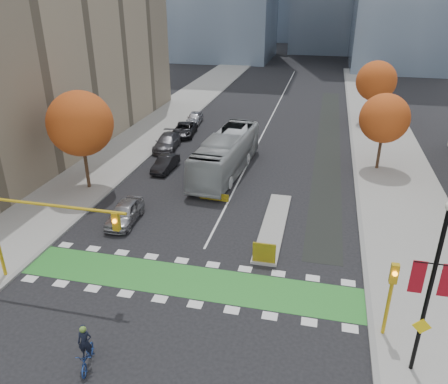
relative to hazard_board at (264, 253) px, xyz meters
The scene contains 24 objects.
ground 5.85m from the hazard_board, 133.60° to the right, with size 300.00×300.00×0.00m, color black.
sidewalk_west 23.59m from the hazard_board, 137.92° to the left, with size 7.00×120.00×0.15m, color gray.
sidewalk_east 18.45m from the hazard_board, 58.98° to the left, with size 7.00×120.00×0.15m, color gray.
curb_west 21.12m from the hazard_board, 131.54° to the left, with size 0.30×120.00×0.16m, color gray.
curb_east 16.92m from the hazard_board, 69.21° to the left, with size 0.30×120.00×0.16m, color gray.
bike_crossing 4.89m from the hazard_board, 145.98° to the right, with size 20.00×3.00×0.01m, color #297F2B.
centre_line 36.03m from the hazard_board, 96.38° to the left, with size 0.15×70.00×0.01m, color silver.
bike_lane_paint 26.05m from the hazard_board, 82.27° to the left, with size 2.50×50.00×0.01m, color black.
median_island 4.85m from the hazard_board, 90.00° to the left, with size 1.60×10.00×0.16m, color gray.
hazard_board is the anchor object (origin of this frame).
building_west 35.18m from the hazard_board, 147.56° to the left, with size 16.00×44.00×25.00m, color gray.
tree_west 18.44m from the hazard_board, 154.01° to the left, with size 5.20×5.20×8.22m.
tree_east_near 19.93m from the hazard_board, 65.80° to the left, with size 4.40×4.40×7.08m.
tree_east_far 35.13m from the hazard_board, 75.88° to the left, with size 4.80×4.80×7.65m.
traffic_signal_west 13.23m from the hazard_board, 158.45° to the right, with size 8.53×0.56×5.20m.
traffic_signal_east 8.26m from the hazard_board, 35.92° to the right, with size 0.35×0.43×4.10m.
banner_lamppost 10.76m from the hazard_board, 41.79° to the right, with size 1.65×0.36×8.28m.
cyclist 11.61m from the hazard_board, 123.69° to the right, with size 1.17×2.03×2.22m.
bus 14.98m from the hazard_board, 111.76° to the left, with size 3.02×12.92×3.60m, color #A0A5A7.
parked_car_a 10.93m from the hazard_board, 163.95° to the left, with size 1.78×4.44×1.51m, color #949398.
parked_car_b 17.17m from the hazard_board, 130.31° to the left, with size 1.40×4.02×1.33m, color black.
parked_car_c 22.82m from the hazard_board, 124.73° to the left, with size 2.14×5.27×1.53m, color #49484D.
parked_car_d 26.94m from the hazard_board, 118.13° to the left, with size 2.32×5.03×1.40m, color black.
parked_car_e 31.56m from the hazard_board, 114.33° to the left, with size 1.69×4.19×1.43m, color #A8A8AD.
Camera 1 is at (6.72, -18.12, 15.22)m, focal length 35.00 mm.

